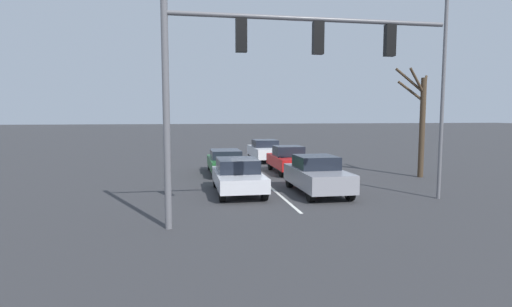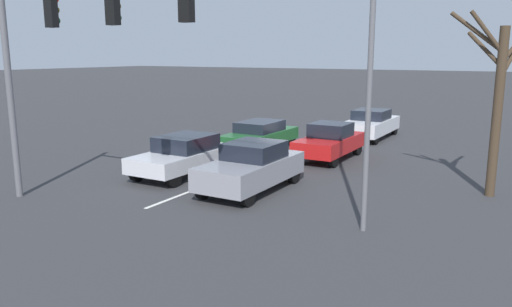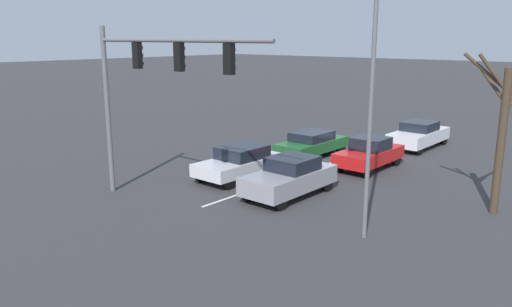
# 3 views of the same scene
# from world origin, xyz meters

# --- Properties ---
(ground_plane) EXTENTS (240.00, 240.00, 0.00)m
(ground_plane) POSITION_xyz_m (0.00, 0.00, 0.00)
(ground_plane) COLOR #333335
(lane_stripe_left_divider) EXTENTS (0.12, 15.78, 0.01)m
(lane_stripe_left_divider) POSITION_xyz_m (0.00, 1.89, 0.01)
(lane_stripe_left_divider) COLOR silver
(lane_stripe_left_divider) RESTS_ON ground_plane
(car_gray_leftlane_front) EXTENTS (1.85, 4.25, 1.58)m
(car_gray_leftlane_front) POSITION_xyz_m (-1.65, 6.50, 0.79)
(car_gray_leftlane_front) COLOR gray
(car_gray_leftlane_front) RESTS_ON ground_plane
(car_silver_midlane_front) EXTENTS (1.89, 4.36, 1.45)m
(car_silver_midlane_front) POSITION_xyz_m (1.63, 5.85, 0.76)
(car_silver_midlane_front) COLOR silver
(car_silver_midlane_front) RESTS_ON ground_plane
(car_darkgreen_midlane_second) EXTENTS (1.82, 4.50, 1.35)m
(car_darkgreen_midlane_second) POSITION_xyz_m (1.59, 0.25, 0.71)
(car_darkgreen_midlane_second) COLOR #1E5928
(car_darkgreen_midlane_second) RESTS_ON ground_plane
(car_red_leftlane_second) EXTENTS (1.76, 4.08, 1.53)m
(car_red_leftlane_second) POSITION_xyz_m (-1.98, 0.55, 0.77)
(car_red_leftlane_second) COLOR red
(car_red_leftlane_second) RESTS_ON ground_plane
(car_white_leftlane_third) EXTENTS (1.87, 4.70, 1.51)m
(car_white_leftlane_third) POSITION_xyz_m (-1.85, -5.59, 0.76)
(car_white_leftlane_third) COLOR silver
(car_white_leftlane_third) RESTS_ON ground_plane
(traffic_signal_gantry) EXTENTS (8.64, 0.37, 6.67)m
(traffic_signal_gantry) POSITION_xyz_m (1.59, 10.76, 4.87)
(traffic_signal_gantry) COLOR slate
(traffic_signal_gantry) RESTS_ON ground_plane
(street_lamp_left_shoulder) EXTENTS (1.75, 0.24, 8.48)m
(street_lamp_left_shoulder) POSITION_xyz_m (-5.87, 8.37, 4.83)
(street_lamp_left_shoulder) COLOR slate
(street_lamp_left_shoulder) RESTS_ON ground_plane
(bare_tree_near) EXTENTS (2.43, 1.37, 5.71)m
(bare_tree_near) POSITION_xyz_m (-8.42, 3.23, 3.13)
(bare_tree_near) COLOR #423323
(bare_tree_near) RESTS_ON ground_plane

